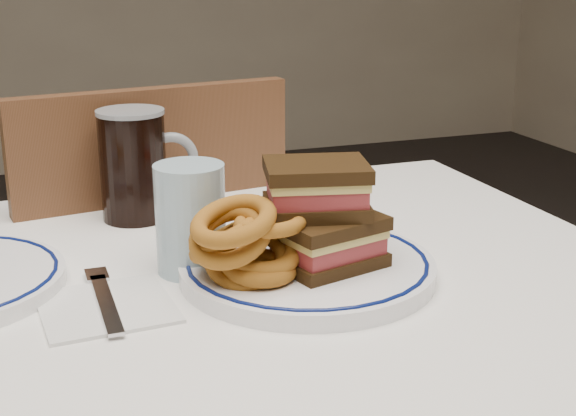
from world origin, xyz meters
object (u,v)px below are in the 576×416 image
object	(u,v)px
chair_far	(141,320)
reuben_sandwich	(322,214)
main_plate	(307,267)
beer_mug	(136,164)

from	to	relation	value
chair_far	reuben_sandwich	xyz separation A→B (m)	(0.13, -0.49, 0.33)
main_plate	chair_far	bearing A→B (deg)	104.30
main_plate	reuben_sandwich	bearing A→B (deg)	-45.68
chair_far	reuben_sandwich	bearing A→B (deg)	-74.68
main_plate	beer_mug	xyz separation A→B (m)	(-0.15, 0.28, 0.07)
main_plate	beer_mug	size ratio (longest dim) A/B	1.91
chair_far	beer_mug	size ratio (longest dim) A/B	5.96
chair_far	beer_mug	distance (m)	0.38
beer_mug	reuben_sandwich	bearing A→B (deg)	-61.56
reuben_sandwich	main_plate	bearing A→B (deg)	134.32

